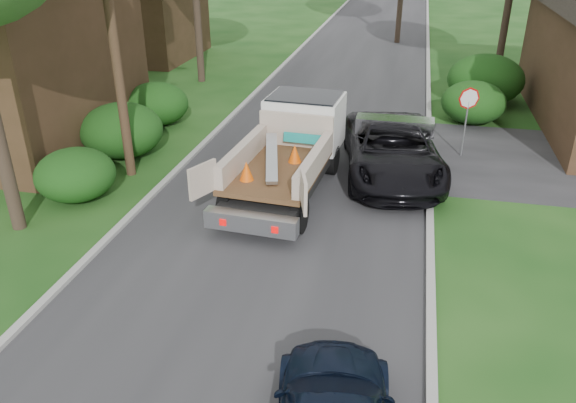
% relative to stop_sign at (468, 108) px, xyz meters
% --- Properties ---
extents(ground, '(120.00, 120.00, 0.00)m').
position_rel_stop_sign_xyz_m(ground, '(-5.20, -9.00, -1.78)').
color(ground, '#143F12').
rests_on(ground, ground).
extents(road, '(8.00, 90.00, 0.02)m').
position_rel_stop_sign_xyz_m(road, '(-5.20, 1.00, -1.77)').
color(road, '#28282B').
rests_on(road, ground).
extents(curb_left, '(0.20, 90.00, 0.12)m').
position_rel_stop_sign_xyz_m(curb_left, '(-9.30, 1.00, -1.72)').
color(curb_left, '#9E9E99').
rests_on(curb_left, ground).
extents(curb_right, '(0.20, 90.00, 0.12)m').
position_rel_stop_sign_xyz_m(curb_right, '(-1.10, 1.00, -1.72)').
color(curb_right, '#9E9E99').
rests_on(curb_right, ground).
extents(stop_sign, '(0.71, 0.32, 2.48)m').
position_rel_stop_sign_xyz_m(stop_sign, '(0.00, 0.00, 0.00)').
color(stop_sign, slate).
rests_on(stop_sign, ground).
extents(utility_pole, '(2.42, 1.25, 10.00)m').
position_rel_stop_sign_xyz_m(utility_pole, '(-10.68, -4.02, 3.40)').
color(utility_pole, '#382619').
rests_on(utility_pole, ground).
extents(house_left_far, '(7.56, 7.56, 6.00)m').
position_rel_stop_sign_xyz_m(house_left_far, '(-18.70, 13.00, 1.27)').
color(house_left_far, '#3B2918').
rests_on(house_left_far, ground).
extents(hedge_left_a, '(2.34, 2.34, 1.53)m').
position_rel_stop_sign_xyz_m(hedge_left_a, '(-11.40, -6.00, -1.01)').
color(hedge_left_a, '#0D3A0F').
rests_on(hedge_left_a, ground).
extents(hedge_left_b, '(2.86, 2.86, 1.87)m').
position_rel_stop_sign_xyz_m(hedge_left_b, '(-11.70, -2.50, -0.84)').
color(hedge_left_b, '#0D3A0F').
rests_on(hedge_left_b, ground).
extents(hedge_left_c, '(2.60, 2.60, 1.70)m').
position_rel_stop_sign_xyz_m(hedge_left_c, '(-12.00, 1.00, -0.93)').
color(hedge_left_c, '#0D3A0F').
rests_on(hedge_left_c, ground).
extents(hedge_right_a, '(2.60, 2.60, 1.70)m').
position_rel_stop_sign_xyz_m(hedge_right_a, '(0.60, 4.00, -0.93)').
color(hedge_right_a, '#0D3A0F').
rests_on(hedge_right_a, ground).
extents(hedge_right_b, '(3.38, 3.38, 2.21)m').
position_rel_stop_sign_xyz_m(hedge_right_b, '(1.30, 7.00, -0.67)').
color(hedge_right_b, '#0D3A0F').
rests_on(hedge_right_b, ground).
extents(flatbed_truck, '(3.16, 6.72, 2.49)m').
position_rel_stop_sign_xyz_m(flatbed_truck, '(-5.34, -3.36, -0.43)').
color(flatbed_truck, black).
rests_on(flatbed_truck, ground).
extents(black_pickup, '(3.87, 6.68, 1.75)m').
position_rel_stop_sign_xyz_m(black_pickup, '(-2.36, -2.16, -0.90)').
color(black_pickup, black).
rests_on(black_pickup, ground).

